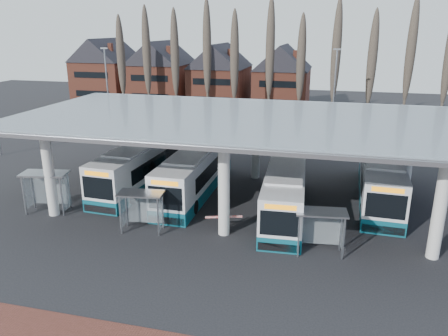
% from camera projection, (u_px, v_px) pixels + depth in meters
% --- Properties ---
extents(ground, '(140.00, 140.00, 0.00)m').
position_uv_depth(ground, '(213.00, 253.00, 24.86)').
color(ground, black).
rests_on(ground, ground).
extents(station_canopy, '(32.00, 16.00, 6.34)m').
position_uv_depth(station_canopy, '(243.00, 126.00, 30.49)').
color(station_canopy, silver).
rests_on(station_canopy, ground).
extents(poplar_row, '(45.10, 1.10, 14.50)m').
position_uv_depth(poplar_row, '(285.00, 57.00, 52.60)').
color(poplar_row, '#473D33').
rests_on(poplar_row, ground).
extents(townhouse_row, '(36.80, 10.30, 12.25)m').
position_uv_depth(townhouse_row, '(190.00, 70.00, 67.27)').
color(townhouse_row, brown).
rests_on(townhouse_row, ground).
extents(lamp_post_a, '(0.80, 0.16, 10.17)m').
position_uv_depth(lamp_post_a, '(108.00, 93.00, 47.68)').
color(lamp_post_a, slate).
rests_on(lamp_post_a, ground).
extents(lamp_post_b, '(0.80, 0.16, 10.17)m').
position_uv_depth(lamp_post_b, '(334.00, 96.00, 45.81)').
color(lamp_post_b, slate).
rests_on(lamp_post_b, ground).
extents(bus_0, '(3.28, 12.50, 3.44)m').
position_uv_depth(bus_0, '(141.00, 165.00, 35.16)').
color(bus_0, silver).
rests_on(bus_0, ground).
extents(bus_1, '(2.68, 12.35, 3.43)m').
position_uv_depth(bus_1, '(195.00, 172.00, 33.51)').
color(bus_1, silver).
rests_on(bus_1, ground).
extents(bus_2, '(3.26, 12.04, 3.31)m').
position_uv_depth(bus_2, '(285.00, 190.00, 29.98)').
color(bus_2, silver).
rests_on(bus_2, ground).
extents(bus_3, '(3.15, 12.71, 3.51)m').
position_uv_depth(bus_3, '(380.00, 177.00, 32.26)').
color(bus_3, silver).
rests_on(bus_3, ground).
extents(shelter_0, '(3.30, 2.06, 2.85)m').
position_uv_depth(shelter_0, '(47.00, 183.00, 29.93)').
color(shelter_0, gray).
rests_on(shelter_0, ground).
extents(shelter_1, '(2.92, 1.71, 2.58)m').
position_uv_depth(shelter_1, '(142.00, 202.00, 27.12)').
color(shelter_1, gray).
rests_on(shelter_1, ground).
extents(shelter_2, '(2.95, 1.72, 2.60)m').
position_uv_depth(shelter_2, '(321.00, 222.00, 24.36)').
color(shelter_2, gray).
rests_on(shelter_2, ground).
extents(barrier, '(2.23, 0.96, 1.15)m').
position_uv_depth(barrier, '(224.00, 217.00, 27.32)').
color(barrier, black).
rests_on(barrier, ground).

